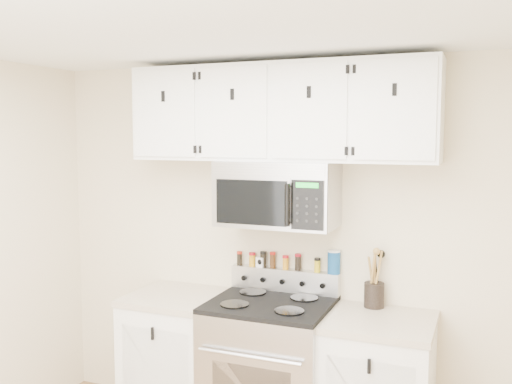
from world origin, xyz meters
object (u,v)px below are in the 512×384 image
range (270,372)px  utensil_crock (374,293)px  microwave (277,194)px  salt_canister (334,262)px

range → utensil_crock: utensil_crock is taller
range → utensil_crock: 0.84m
range → microwave: size_ratio=1.45×
range → salt_canister: (0.34, 0.28, 0.69)m
utensil_crock → salt_canister: size_ratio=2.36×
utensil_crock → salt_canister: utensil_crock is taller
range → utensil_crock: (0.62, 0.23, 0.53)m
range → salt_canister: salt_canister is taller
range → salt_canister: size_ratio=7.04×
microwave → utensil_crock: microwave is taller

